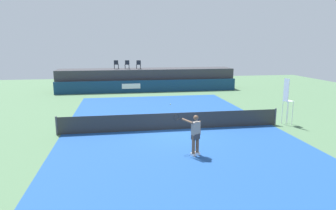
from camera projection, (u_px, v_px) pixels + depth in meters
ground_plane at (164, 117)px, 19.76m from camera, size 48.00×48.00×0.00m
court_inner at (172, 129)px, 16.86m from camera, size 12.00×22.00×0.00m
sponsor_wall at (148, 86)px, 29.79m from camera, size 18.00×0.22×1.20m
spectator_platform at (147, 79)px, 31.43m from camera, size 18.00×2.80×2.20m
spectator_chair_far_left at (116, 64)px, 30.81m from camera, size 0.48×0.48×0.89m
spectator_chair_left at (127, 64)px, 30.80m from camera, size 0.48×0.48×0.89m
spectator_chair_center at (139, 64)px, 30.69m from camera, size 0.45×0.45×0.89m
umpire_chair at (287, 98)px, 17.62m from camera, size 0.50×0.50×2.76m
tennis_net at (172, 121)px, 16.76m from camera, size 12.40×0.02×0.95m
net_post_near at (56, 126)px, 15.77m from camera, size 0.10×0.10×1.00m
net_post_far at (275, 117)px, 17.75m from camera, size 0.10×0.10×1.00m
tennis_player at (195, 134)px, 12.81m from camera, size 1.09×1.01×1.77m
tennis_ball at (170, 104)px, 23.72m from camera, size 0.07×0.07×0.07m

